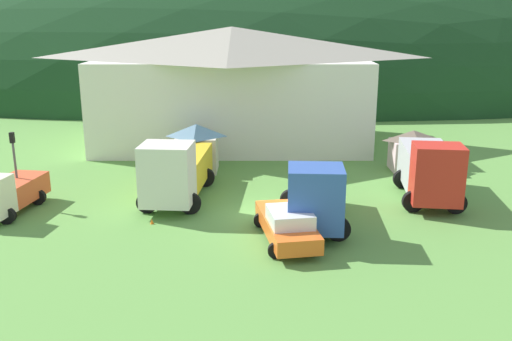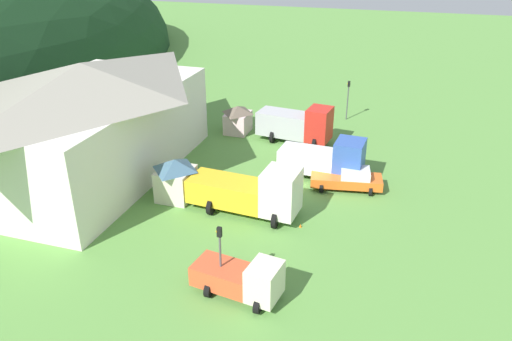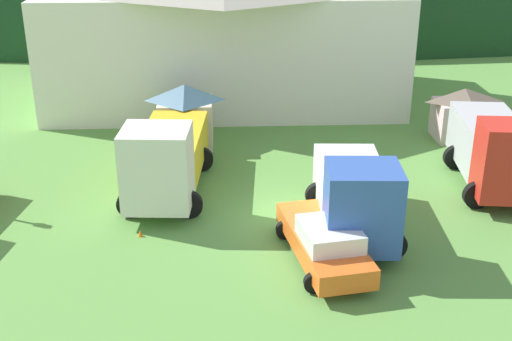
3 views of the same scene
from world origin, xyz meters
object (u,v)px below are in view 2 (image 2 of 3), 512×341
Objects in this scene: traffic_cone_near_pickup at (300,227)px; traffic_light_west at (220,252)px; service_pickup_orange at (348,179)px; box_truck_blue at (328,159)px; heavy_rig_striped at (252,192)px; light_truck_cream at (243,278)px; play_shed_cream at (176,178)px; depot_building at (88,118)px; play_shed_pink at (238,119)px; traffic_light_east at (348,96)px; crane_truck_red at (298,124)px.

traffic_light_west is at bearing 160.30° from traffic_cone_near_pickup.
traffic_light_west is at bearing -118.85° from service_pickup_orange.
heavy_rig_striped is at bearing -115.71° from box_truck_blue.
box_truck_blue is at bearing 91.94° from light_truck_cream.
play_shed_cream is 11.82m from box_truck_blue.
play_shed_pink is at bearing -33.92° from depot_building.
service_pickup_orange is at bearing 48.82° from heavy_rig_striped.
light_truck_cream is 0.91× the size of service_pickup_orange.
light_truck_cream reaches higher than service_pickup_orange.
light_truck_cream is 29.68m from traffic_light_east.
box_truck_blue is 7.72m from crane_truck_red.
crane_truck_red is (-0.76, -6.08, 0.41)m from play_shed_pink.
depot_building is 18.61m from traffic_cone_near_pickup.
box_truck_blue is 15.57m from traffic_light_west.
traffic_light_east is (29.49, -2.49, 0.05)m from traffic_light_west.
traffic_light_east is (29.62, -1.21, 1.36)m from light_truck_cream.
crane_truck_red is at bearing -51.62° from depot_building.
traffic_light_east is at bearing 0.49° from traffic_cone_near_pickup.
service_pickup_orange is 15.83m from traffic_light_east.
light_truck_cream is 0.72× the size of crane_truck_red.
traffic_light_west reaches higher than light_truck_cream.
depot_building reaches higher than play_shed_cream.
traffic_light_west is (-10.71, -15.06, -2.15)m from depot_building.
play_shed_cream is 12.84m from service_pickup_orange.
traffic_cone_near_pickup is at bearing -68.80° from crane_truck_red.
play_shed_pink reaches higher than service_pickup_orange.
crane_truck_red is (13.15, -5.91, 0.19)m from play_shed_cream.
traffic_light_east reaches higher than light_truck_cream.
heavy_rig_striped is at bearing -82.78° from crane_truck_red.
play_shed_pink is at bearing 17.27° from traffic_light_west.
play_shed_cream is 14.42m from crane_truck_red.
play_shed_cream is 9.75m from traffic_cone_near_pickup.
play_shed_pink is 0.52× the size of service_pickup_orange.
traffic_light_west is at bearing -79.42° from heavy_rig_striped.
box_truck_blue is (7.01, -3.91, -0.06)m from heavy_rig_striped.
traffic_light_west is (-15.25, 3.00, 0.79)m from box_truck_blue.
light_truck_cream is (-22.77, -8.32, -0.22)m from play_shed_pink.
depot_building reaches higher than traffic_light_west.
depot_building is at bearing 76.41° from play_shed_cream.
play_shed_cream is at bearing 38.16° from traffic_light_west.
crane_truck_red is 9.90m from service_pickup_orange.
play_shed_cream is 11.14m from traffic_light_west.
crane_truck_red is at bearing -97.08° from play_shed_pink.
light_truck_cream is at bearing -71.05° from heavy_rig_striped.
depot_building reaches higher than box_truck_blue.
light_truck_cream is 1.27× the size of traffic_light_west.
traffic_light_west is (-8.24, -0.91, 0.74)m from heavy_rig_striped.
play_shed_pink is at bearing 0.73° from play_shed_cream.
depot_building is 6.99× the size of play_shed_cream.
box_truck_blue is 1.68× the size of traffic_light_west.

